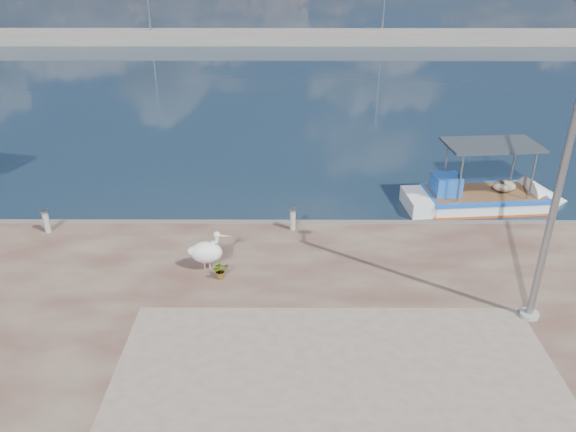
# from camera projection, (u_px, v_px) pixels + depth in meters

# --- Properties ---
(ground) EXTENTS (1400.00, 1400.00, 0.00)m
(ground) POSITION_uv_depth(u_px,v_px,m) (287.00, 338.00, 13.08)
(ground) COLOR #162635
(ground) RESTS_ON ground
(quay_patch) EXTENTS (9.00, 7.00, 0.01)m
(quay_patch) POSITION_uv_depth(u_px,v_px,m) (342.00, 422.00, 10.17)
(quay_patch) COLOR gray
(quay_patch) RESTS_ON quay
(breakwater) EXTENTS (120.00, 2.20, 7.50)m
(breakwater) POSITION_uv_depth(u_px,v_px,m) (289.00, 37.00, 48.61)
(breakwater) COLOR gray
(breakwater) RESTS_ON ground
(boat_right) EXTENTS (5.68, 2.30, 2.66)m
(boat_right) POSITION_uv_depth(u_px,v_px,m) (481.00, 201.00, 19.41)
(boat_right) COLOR white
(boat_right) RESTS_ON ground
(pelican) EXTENTS (1.13, 0.56, 1.10)m
(pelican) POSITION_uv_depth(u_px,v_px,m) (207.00, 252.00, 14.66)
(pelican) COLOR tan
(pelican) RESTS_ON quay
(lamp_post) EXTENTS (0.44, 0.96, 7.00)m
(lamp_post) POSITION_uv_depth(u_px,v_px,m) (559.00, 185.00, 11.58)
(lamp_post) COLOR gray
(lamp_post) RESTS_ON quay
(bollard_near) EXTENTS (0.22, 0.22, 0.68)m
(bollard_near) POSITION_uv_depth(u_px,v_px,m) (293.00, 218.00, 16.73)
(bollard_near) COLOR gray
(bollard_near) RESTS_ON quay
(bollard_far) EXTENTS (0.24, 0.24, 0.72)m
(bollard_far) POSITION_uv_depth(u_px,v_px,m) (46.00, 220.00, 16.57)
(bollard_far) COLOR gray
(bollard_far) RESTS_ON quay
(potted_plant) EXTENTS (0.50, 0.47, 0.46)m
(potted_plant) POSITION_uv_depth(u_px,v_px,m) (221.00, 270.00, 14.40)
(potted_plant) COLOR #33722D
(potted_plant) RESTS_ON quay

